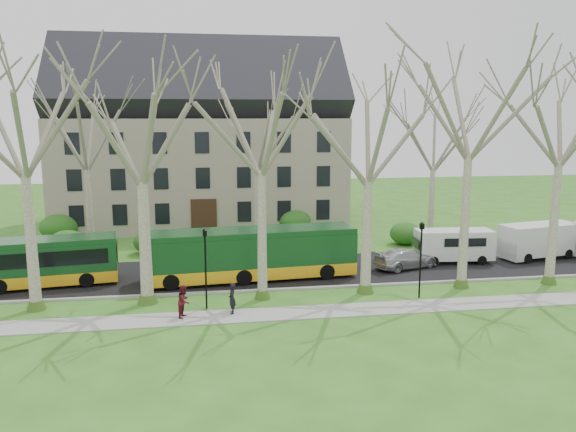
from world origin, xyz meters
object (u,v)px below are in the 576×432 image
object	(u,v)px
bus_lead	(13,263)
pedestrian_b	(184,301)
sedan	(405,258)
pedestrian_a	(232,298)
bus_follow	(251,253)
van_b	(539,241)
van_a	(454,246)

from	to	relation	value
bus_lead	pedestrian_b	world-z (taller)	bus_lead
sedan	pedestrian_a	size ratio (longest dim) A/B	2.81
bus_follow	sedan	size ratio (longest dim) A/B	2.88
sedan	pedestrian_a	world-z (taller)	pedestrian_a
bus_lead	van_b	xyz separation A→B (m)	(35.25, 1.80, -0.24)
bus_lead	bus_follow	bearing A→B (deg)	-9.23
bus_lead	sedan	size ratio (longest dim) A/B	2.61
bus_lead	pedestrian_a	world-z (taller)	bus_lead
bus_follow	van_b	size ratio (longest dim) A/B	2.29
van_b	pedestrian_a	xyz separation A→B (m)	(-22.56, -8.28, -0.44)
sedan	pedestrian_b	xyz separation A→B (m)	(-14.55, -7.30, 0.18)
van_b	van_a	bearing A→B (deg)	170.28
bus_follow	sedan	xyz separation A→B (m)	(10.56, 1.00, -0.98)
bus_lead	van_b	world-z (taller)	bus_lead
bus_lead	bus_follow	world-z (taller)	bus_follow
van_b	pedestrian_a	size ratio (longest dim) A/B	3.53
bus_lead	pedestrian_b	size ratio (longest dim) A/B	7.10
van_a	pedestrian_b	bearing A→B (deg)	-150.73
sedan	pedestrian_a	xyz separation A→B (m)	(-12.10, -7.16, 0.15)
bus_lead	pedestrian_b	distance (m)	12.21
bus_follow	pedestrian_a	distance (m)	6.40
bus_follow	pedestrian_a	size ratio (longest dim) A/B	8.10
van_b	pedestrian_b	bearing A→B (deg)	-172.54
sedan	van_b	bearing A→B (deg)	-102.61
van_b	pedestrian_b	size ratio (longest dim) A/B	3.42
van_b	pedestrian_a	bearing A→B (deg)	-171.00
bus_lead	pedestrian_a	size ratio (longest dim) A/B	7.33
van_a	pedestrian_b	world-z (taller)	van_a
van_a	pedestrian_a	xyz separation A→B (m)	(-15.99, -8.11, -0.34)
bus_follow	pedestrian_b	size ratio (longest dim) A/B	7.84
van_a	pedestrian_a	world-z (taller)	van_a
pedestrian_a	bus_follow	bearing A→B (deg)	167.45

